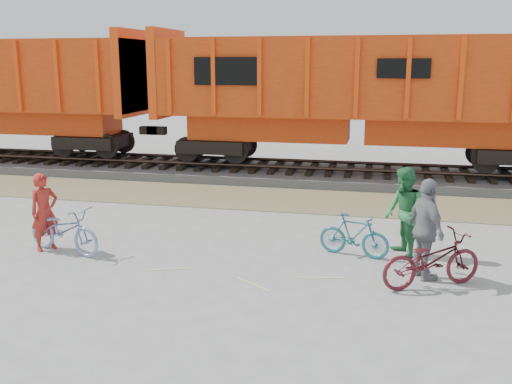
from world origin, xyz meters
The scene contains 11 objects.
ground centered at (0.00, 0.00, 0.00)m, with size 120.00×120.00×0.00m, color #9E9E99.
gravel_strip centered at (0.00, 5.50, 0.01)m, with size 120.00×3.00×0.02m, color #897B55.
ballast_bed centered at (0.00, 9.00, 0.15)m, with size 120.00×4.00×0.30m, color slate.
track centered at (0.00, 9.00, 0.47)m, with size 120.00×2.60×0.24m.
hopper_car_center centered at (2.15, 9.00, 3.01)m, with size 14.00×3.13×4.65m.
bicycle_blue centered at (-3.58, -0.30, 0.51)m, with size 0.68×1.95×1.02m, color #7A96C7.
bicycle_teal centered at (2.53, 0.82, 0.46)m, with size 0.43×1.52×0.91m, color #1F6875.
bicycle_maroon centered at (4.00, -0.59, 0.52)m, with size 0.69×1.98×1.04m, color #55161F.
person_solo centered at (-4.08, -0.20, 0.85)m, with size 0.62×0.41×1.70m, color #AB271F.
person_man centered at (3.53, 1.02, 0.96)m, with size 0.93×0.72×1.91m, color #2D7B43.
person_woman centered at (3.90, -0.19, 0.97)m, with size 1.14×0.47×1.94m, color gray.
Camera 1 is at (3.02, -10.88, 4.03)m, focal length 40.00 mm.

